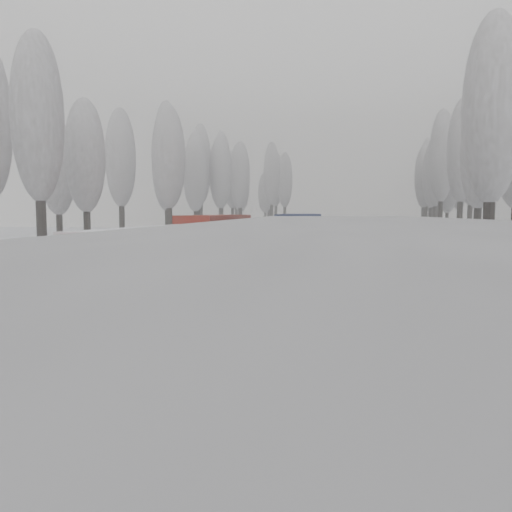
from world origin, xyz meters
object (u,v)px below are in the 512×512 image
at_px(truck_red_white, 144,263).
at_px(truck_red_red, 214,237).
at_px(box_truck_distant, 366,228).
at_px(truck_grey_tarp, 368,430).
at_px(truck_blue_box, 302,239).
at_px(truck_cream_box, 354,242).

height_order(truck_red_white, truck_red_red, truck_red_red).
bearing_deg(box_truck_distant, truck_grey_tarp, -81.76).
bearing_deg(truck_red_red, truck_red_white, -84.57).
xyz_separation_m(truck_grey_tarp, truck_blue_box, (-5.90, 33.03, -0.03)).
distance_m(truck_blue_box, box_truck_distant, 59.82).
relative_size(truck_cream_box, truck_red_white, 1.06).
bearing_deg(truck_cream_box, truck_blue_box, -167.93).
bearing_deg(truck_grey_tarp, box_truck_distant, 84.40).
relative_size(truck_cream_box, box_truck_distant, 1.89).
bearing_deg(box_truck_distant, truck_blue_box, -86.38).
xyz_separation_m(truck_blue_box, truck_cream_box, (3.92, 0.44, -0.21)).
distance_m(truck_blue_box, truck_red_red, 7.51).
bearing_deg(truck_red_white, truck_red_red, 96.71).
relative_size(truck_blue_box, truck_cream_box, 1.09).
bearing_deg(truck_grey_tarp, truck_red_red, 103.81).
bearing_deg(truck_red_red, truck_cream_box, -6.69).
distance_m(truck_blue_box, truck_red_white, 17.05).
height_order(box_truck_distant, truck_red_red, truck_red_red).
distance_m(truck_cream_box, box_truck_distant, 59.32).
bearing_deg(truck_blue_box, truck_red_red, 163.83).
height_order(truck_grey_tarp, truck_red_red, truck_grey_tarp).
distance_m(truck_grey_tarp, truck_cream_box, 33.52).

